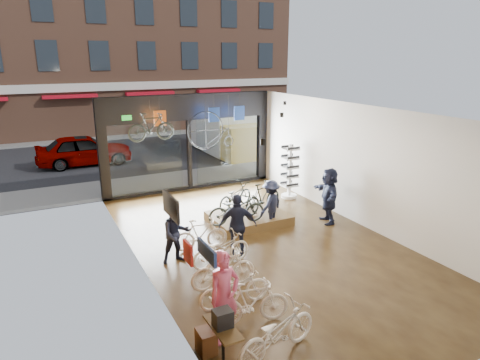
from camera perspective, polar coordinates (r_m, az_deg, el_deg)
ground_plane at (r=12.51m, az=3.16°, el=-8.53°), size 7.00×12.00×0.04m
ceiling at (r=11.44m, az=3.46°, el=9.21°), size 7.00×12.00×0.04m
wall_left at (r=10.59m, az=-13.44°, el=-2.48°), size 0.04×12.00×3.80m
wall_right at (r=13.89m, az=15.98°, el=1.79°), size 0.04×12.00×3.80m
wall_back at (r=7.63m, az=27.07°, el=-11.47°), size 7.00×0.04×3.80m
storefront at (r=17.14m, az=-6.83°, el=4.99°), size 7.00×0.26×3.80m
exit_sign at (r=16.18m, az=-14.89°, el=8.02°), size 0.35×0.06×0.18m
street_road at (r=25.99m, az=-13.61°, el=4.21°), size 30.00×18.00×0.02m
sidewalk_near at (r=18.67m, az=-7.92°, el=0.07°), size 30.00×2.40×0.12m
sidewalk_far at (r=29.82m, az=-15.46°, el=5.73°), size 30.00×2.00×0.12m
opposite_building at (r=31.87m, az=-17.43°, el=18.78°), size 26.00×5.00×14.00m
street_car at (r=22.39m, az=-20.06°, el=3.80°), size 4.48×1.80×1.53m
box_truck at (r=23.33m, az=-1.62°, el=6.69°), size 2.26×6.79×2.68m
floor_bike_0 at (r=8.13m, az=4.97°, el=-19.52°), size 1.91×1.02×0.95m
floor_bike_1 at (r=8.90m, az=1.54°, el=-16.05°), size 1.62×0.77×0.94m
floor_bike_2 at (r=9.47m, az=-0.75°, el=-14.23°), size 1.62×0.65×0.84m
floor_bike_3 at (r=10.10m, az=-2.24°, el=-11.80°), size 1.61×0.58×0.95m
floor_bike_4 at (r=11.13m, az=-2.56°, el=-9.24°), size 1.68×0.71×0.86m
floor_bike_5 at (r=11.98m, az=-5.24°, el=-7.25°), size 1.56×0.65×0.91m
display_platform at (r=13.90m, az=1.17°, el=-5.13°), size 2.40×1.80×0.30m
display_bike_left at (r=12.91m, az=-0.47°, el=-3.92°), size 1.83×0.82×0.93m
display_bike_mid at (r=13.88m, az=3.08°, el=-2.30°), size 1.75×1.03×1.01m
display_bike_right at (r=14.27m, az=-0.65°, el=-2.12°), size 1.68×1.18×0.84m
customer_0 at (r=8.22m, az=-2.12°, el=-15.33°), size 0.75×0.58×1.84m
customer_1 at (r=11.25m, az=-8.52°, el=-7.11°), size 0.77×0.61×1.58m
customer_2 at (r=11.45m, az=-0.31°, el=-6.07°), size 1.11×0.77×1.74m
customer_3 at (r=13.40m, az=4.12°, el=-3.20°), size 1.14×0.94×1.53m
customer_5 at (r=13.99m, az=11.74°, el=-2.03°), size 1.07×1.77×1.82m
sunglasses_rack at (r=16.19m, az=6.63°, el=1.09°), size 0.60×0.50×2.02m
wall_merch at (r=7.79m, az=-5.70°, el=-14.06°), size 0.40×2.40×2.60m
penny_farthing at (r=16.14m, az=-3.61°, el=6.54°), size 1.79×0.06×1.43m
hung_bike at (r=14.68m, az=-11.77°, el=6.94°), size 1.59×0.48×0.95m
jersey_left at (r=15.78m, az=-10.62°, el=8.09°), size 0.45×0.03×0.55m
jersey_mid at (r=16.50m, az=-3.46°, el=8.68°), size 0.45×0.03×0.55m
jersey_right at (r=16.95m, az=-0.10°, el=8.92°), size 0.45×0.03×0.55m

